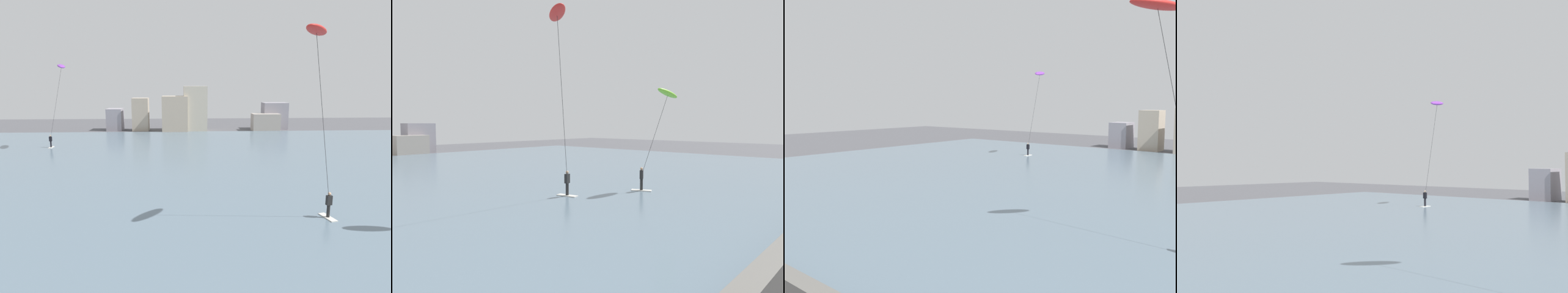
# 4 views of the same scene
# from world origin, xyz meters

# --- Properties ---
(water_bay) EXTENTS (84.00, 52.00, 0.10)m
(water_bay) POSITION_xyz_m (0.00, 30.77, 0.05)
(water_bay) COLOR slate
(water_bay) RESTS_ON ground
(far_shore_buildings) EXTENTS (32.52, 5.69, 7.84)m
(far_shore_buildings) POSITION_xyz_m (-0.47, 58.79, 2.96)
(far_shore_buildings) COLOR gray
(far_shore_buildings) RESTS_ON ground
(kitesurfer_red) EXTENTS (3.34, 3.18, 11.26)m
(kitesurfer_red) POSITION_xyz_m (3.98, 16.50, 9.72)
(kitesurfer_red) COLOR silver
(kitesurfer_red) RESTS_ON water_bay
(kitesurfer_purple) EXTENTS (3.53, 3.49, 10.71)m
(kitesurfer_purple) POSITION_xyz_m (-17.94, 41.34, 9.24)
(kitesurfer_purple) COLOR silver
(kitesurfer_purple) RESTS_ON water_bay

